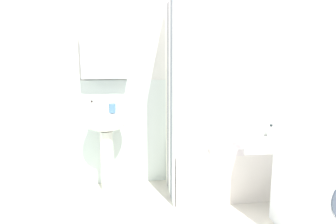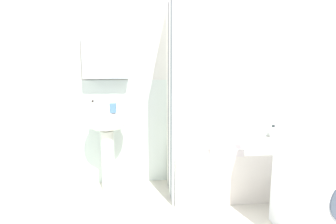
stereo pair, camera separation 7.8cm
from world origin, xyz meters
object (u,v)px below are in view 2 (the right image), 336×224
object	(u,v)px
soap_dispenser	(93,107)
body_wash_bottle	(273,132)
toothbrush_cup	(113,108)
washer_dryer_stack	(332,139)
towel_folded	(226,149)
sink	(107,134)
conditioner_bottle	(283,129)
bathtub	(238,168)

from	to	relation	value
soap_dispenser	body_wash_bottle	size ratio (longest dim) A/B	0.86
toothbrush_cup	washer_dryer_stack	size ratio (longest dim) A/B	0.06
towel_folded	soap_dispenser	bearing A→B (deg)	166.25
sink	washer_dryer_stack	bearing A→B (deg)	-29.74
sink	conditioner_bottle	world-z (taller)	sink
bathtub	washer_dryer_stack	xyz separation A→B (m)	(0.41, -0.90, 0.57)
toothbrush_cup	conditioner_bottle	bearing A→B (deg)	3.96
body_wash_bottle	towel_folded	distance (m)	0.86
toothbrush_cup	bathtub	world-z (taller)	toothbrush_cup
toothbrush_cup	washer_dryer_stack	world-z (taller)	washer_dryer_stack
sink	towel_folded	bearing A→B (deg)	-16.11
sink	conditioner_bottle	distance (m)	2.05
soap_dispenser	conditioner_bottle	distance (m)	2.20
toothbrush_cup	towel_folded	bearing A→B (deg)	-16.76
bathtub	conditioner_bottle	bearing A→B (deg)	23.06
towel_folded	body_wash_bottle	bearing A→B (deg)	33.66
washer_dryer_stack	body_wash_bottle	bearing A→B (deg)	85.32
conditioner_bottle	body_wash_bottle	bearing A→B (deg)	-178.66
conditioner_bottle	towel_folded	size ratio (longest dim) A/B	0.74
soap_dispenser	bathtub	bearing A→B (deg)	-4.39
soap_dispenser	toothbrush_cup	xyz separation A→B (m)	(0.21, 0.01, -0.01)
bathtub	sink	bearing A→B (deg)	174.35
sink	soap_dispenser	bearing A→B (deg)	-170.79
sink	toothbrush_cup	world-z (taller)	toothbrush_cup
washer_dryer_stack	bathtub	bearing A→B (deg)	114.35
soap_dispenser	bathtub	distance (m)	1.69
sink	bathtub	size ratio (longest dim) A/B	0.60
sink	washer_dryer_stack	world-z (taller)	washer_dryer_stack
toothbrush_cup	washer_dryer_stack	xyz separation A→B (m)	(1.75, -1.03, -0.10)
sink	body_wash_bottle	bearing A→B (deg)	3.76
conditioner_bottle	towel_folded	bearing A→B (deg)	-150.41
sink	bathtub	world-z (taller)	sink
toothbrush_cup	conditioner_bottle	distance (m)	2.00
soap_dispenser	towel_folded	world-z (taller)	soap_dispenser
soap_dispenser	body_wash_bottle	distance (m)	2.08
toothbrush_cup	body_wash_bottle	bearing A→B (deg)	4.14
sink	body_wash_bottle	distance (m)	1.92
soap_dispenser	toothbrush_cup	bearing A→B (deg)	3.84
sink	towel_folded	world-z (taller)	sink
toothbrush_cup	towel_folded	world-z (taller)	toothbrush_cup
bathtub	body_wash_bottle	xyz separation A→B (m)	(0.50, 0.27, 0.33)
toothbrush_cup	body_wash_bottle	size ratio (longest dim) A/B	0.61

